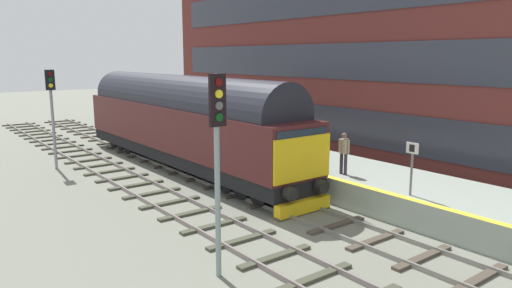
# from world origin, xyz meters

# --- Properties ---
(ground_plane) EXTENTS (140.00, 140.00, 0.00)m
(ground_plane) POSITION_xyz_m (0.00, 0.00, 0.00)
(ground_plane) COLOR gray
(ground_plane) RESTS_ON ground
(track_main) EXTENTS (2.50, 60.00, 0.15)m
(track_main) POSITION_xyz_m (0.00, 0.00, 0.06)
(track_main) COLOR gray
(track_main) RESTS_ON ground
(track_adjacent_west) EXTENTS (2.50, 60.00, 0.15)m
(track_adjacent_west) POSITION_xyz_m (-3.24, 0.00, 0.06)
(track_adjacent_west) COLOR gray
(track_adjacent_west) RESTS_ON ground
(station_platform) EXTENTS (4.00, 44.00, 1.01)m
(station_platform) POSITION_xyz_m (3.60, 0.00, 0.50)
(station_platform) COLOR #97A296
(station_platform) RESTS_ON ground
(diesel_locomotive) EXTENTS (2.74, 18.07, 4.68)m
(diesel_locomotive) POSITION_xyz_m (0.00, 7.29, 2.48)
(diesel_locomotive) COLOR black
(diesel_locomotive) RESTS_ON ground
(signal_post_mid) EXTENTS (0.44, 0.22, 5.17)m
(signal_post_mid) POSITION_xyz_m (-5.08, -3.91, 3.35)
(signal_post_mid) COLOR gray
(signal_post_mid) RESTS_ON ground
(signal_post_far) EXTENTS (0.44, 0.22, 4.94)m
(signal_post_far) POSITION_xyz_m (-5.08, 11.10, 3.15)
(signal_post_far) COLOR gray
(signal_post_far) RESTS_ON ground
(platform_number_sign) EXTENTS (0.10, 0.44, 1.78)m
(platform_number_sign) POSITION_xyz_m (2.12, -4.53, 2.20)
(platform_number_sign) COLOR slate
(platform_number_sign) RESTS_ON station_platform
(waiting_passenger) EXTENTS (0.37, 0.51, 1.64)m
(waiting_passenger) POSITION_xyz_m (2.52, -1.20, 1.99)
(waiting_passenger) COLOR #332E3D
(waiting_passenger) RESTS_ON station_platform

